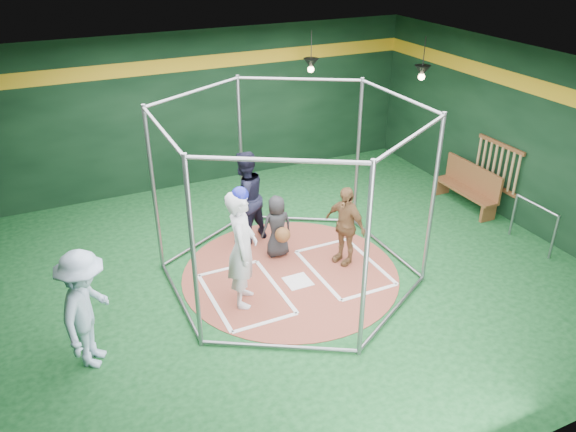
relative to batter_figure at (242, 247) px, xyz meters
name	(u,v)px	position (x,y,z in m)	size (l,w,h in m)	color
room_shell	(290,183)	(1.03, 0.42, 0.73)	(10.10, 9.10, 3.53)	#0D3C18
clay_disc	(290,273)	(1.03, 0.41, -1.02)	(3.80, 3.80, 0.01)	#964636
home_plate	(298,281)	(1.03, 0.11, -1.00)	(0.43, 0.43, 0.01)	white
batter_box_left	(245,294)	(0.08, 0.16, -1.00)	(1.17, 1.77, 0.01)	white
batter_box_right	(344,267)	(1.98, 0.16, -1.00)	(1.17, 1.77, 0.01)	white
batting_cage	(291,197)	(1.03, 0.41, 0.48)	(4.05, 4.67, 3.00)	gray
bat_rack	(497,165)	(5.96, 0.81, 0.03)	(0.07, 1.25, 0.98)	brown
pendant_lamp_near	(311,64)	(3.23, 4.01, 1.72)	(0.34, 0.34, 0.90)	black
pendant_lamp_far	(422,71)	(5.03, 2.41, 1.72)	(0.34, 0.34, 0.90)	black
batter_figure	(242,247)	(0.00, 0.00, 0.00)	(0.73, 0.85, 2.04)	silver
visitor_leopard	(345,225)	(2.07, 0.37, -0.27)	(0.87, 0.36, 1.48)	#A37646
catcher_figure	(277,227)	(1.08, 1.08, -0.42)	(0.58, 0.58, 1.18)	black
umpire	(245,198)	(0.75, 1.84, -0.10)	(0.88, 0.69, 1.82)	black
bystander_blue	(87,310)	(-2.40, -0.43, -0.13)	(1.15, 0.66, 1.78)	#B0CAE9
dugout_bench	(469,185)	(5.65, 1.20, -0.53)	(0.38, 1.64, 0.96)	brown
steel_railing	(535,218)	(5.58, -0.66, -0.43)	(0.05, 1.03, 0.89)	gray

